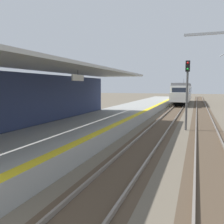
{
  "coord_description": "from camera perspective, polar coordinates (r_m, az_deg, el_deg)",
  "views": [
    {
      "loc": [
        4.55,
        -1.98,
        3.32
      ],
      "look_at": [
        0.78,
        8.62,
        2.1
      ],
      "focal_mm": 38.26,
      "sensor_mm": 36.0,
      "label": 1
    }
  ],
  "objects": [
    {
      "name": "station_building_with_canopy",
      "position": [
        14.03,
        -19.57,
        3.12
      ],
      "size": [
        4.85,
        24.0,
        4.43
      ],
      "color": "#4C4C4C",
      "rests_on": "ground"
    },
    {
      "name": "track_pair_nearest_platform",
      "position": [
        22.38,
        12.57,
        -2.38
      ],
      "size": [
        2.34,
        120.0,
        0.16
      ],
      "color": "#4C3D2D",
      "rests_on": "ground"
    },
    {
      "name": "track_pair_middle",
      "position": [
        22.24,
        21.3,
        -2.71
      ],
      "size": [
        2.34,
        120.0,
        0.16
      ],
      "color": "#4C3D2D",
      "rests_on": "ground"
    },
    {
      "name": "station_platform",
      "position": [
        19.52,
        -1.82,
        -2.27
      ],
      "size": [
        5.0,
        80.0,
        0.91
      ],
      "color": "#999993",
      "rests_on": "ground"
    },
    {
      "name": "rail_signal_post",
      "position": [
        18.74,
        17.5,
        5.51
      ],
      "size": [
        0.32,
        0.34,
        5.2
      ],
      "color": "#4C4C4C",
      "rests_on": "ground"
    },
    {
      "name": "approaching_train",
      "position": [
        48.28,
        16.47,
        4.56
      ],
      "size": [
        2.93,
        19.6,
        4.76
      ],
      "color": "silver",
      "rests_on": "ground"
    }
  ]
}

